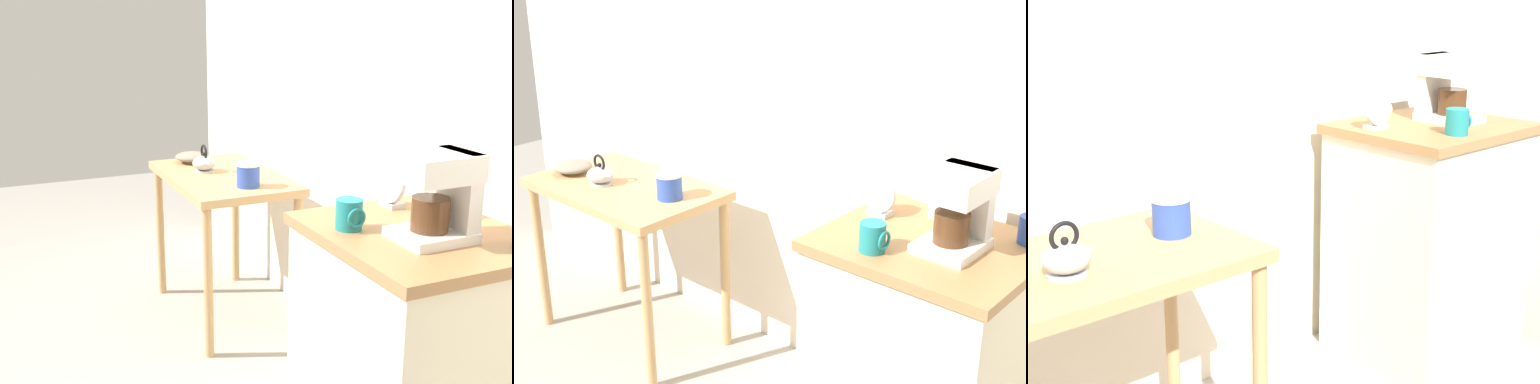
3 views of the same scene
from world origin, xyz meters
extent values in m
plane|color=gray|center=(0.00, 0.00, 0.00)|extent=(8.00, 8.00, 0.00)
cube|color=beige|center=(0.10, 0.44, 1.40)|extent=(4.40, 0.10, 2.80)
cube|color=tan|center=(-0.74, -0.02, 0.76)|extent=(0.88, 0.54, 0.04)
cylinder|color=tan|center=(-1.14, -0.25, 0.37)|extent=(0.04, 0.04, 0.74)
cylinder|color=tan|center=(-0.34, -0.25, 0.37)|extent=(0.04, 0.04, 0.74)
cylinder|color=tan|center=(-1.14, 0.21, 0.37)|extent=(0.04, 0.04, 0.74)
cylinder|color=tan|center=(-0.34, 0.21, 0.37)|extent=(0.04, 0.04, 0.74)
cube|color=beige|center=(0.77, 0.04, 0.45)|extent=(0.65, 0.56, 0.90)
cube|color=#9E7044|center=(0.77, 0.04, 0.92)|extent=(0.68, 0.59, 0.04)
cylinder|color=gray|center=(-1.05, -0.08, 0.78)|extent=(0.08, 0.08, 0.01)
ellipsoid|color=gray|center=(-1.05, -0.08, 0.81)|extent=(0.18, 0.18, 0.05)
cylinder|color=#B2B5BA|center=(-0.82, -0.09, 0.78)|extent=(0.10, 0.10, 0.01)
ellipsoid|color=#B2B5BA|center=(-0.82, -0.09, 0.82)|extent=(0.12, 0.12, 0.07)
cone|color=#B2B5BA|center=(-0.76, -0.09, 0.83)|extent=(0.06, 0.03, 0.04)
sphere|color=black|center=(-0.82, -0.09, 0.87)|extent=(0.02, 0.02, 0.02)
torus|color=black|center=(-0.82, -0.09, 0.88)|extent=(0.08, 0.01, 0.08)
cylinder|color=#2D4CAD|center=(-0.45, 0.00, 0.83)|extent=(0.11, 0.11, 0.10)
cylinder|color=white|center=(-0.45, 0.00, 0.89)|extent=(0.11, 0.11, 0.01)
cube|color=white|center=(0.85, 0.02, 0.95)|extent=(0.18, 0.22, 0.03)
cube|color=white|center=(0.85, 0.11, 1.06)|extent=(0.16, 0.05, 0.26)
cube|color=white|center=(0.85, 0.02, 1.15)|extent=(0.18, 0.22, 0.08)
cylinder|color=#4C2D19|center=(0.85, 0.01, 1.01)|extent=(0.11, 0.11, 0.10)
cylinder|color=beige|center=(0.69, 0.24, 0.97)|extent=(0.08, 0.08, 0.08)
torus|color=beige|center=(0.73, 0.24, 0.97)|extent=(0.01, 0.05, 0.05)
cylinder|color=teal|center=(0.67, -0.15, 0.98)|extent=(0.08, 0.08, 0.09)
torus|color=teal|center=(0.72, -0.15, 0.98)|extent=(0.01, 0.06, 0.06)
cube|color=#B2B5BA|center=(0.53, 0.11, 0.94)|extent=(0.08, 0.06, 0.02)
cylinder|color=#B2B5BA|center=(0.53, 0.11, 1.00)|extent=(0.12, 0.05, 0.11)
cylinder|color=black|center=(0.53, 0.11, 1.00)|extent=(0.10, 0.04, 0.10)
camera|label=1|loc=(2.31, -1.18, 1.58)|focal=46.08mm
camera|label=2|loc=(1.78, -1.89, 1.91)|focal=50.79mm
camera|label=3|loc=(-1.57, -1.76, 1.50)|focal=53.36mm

